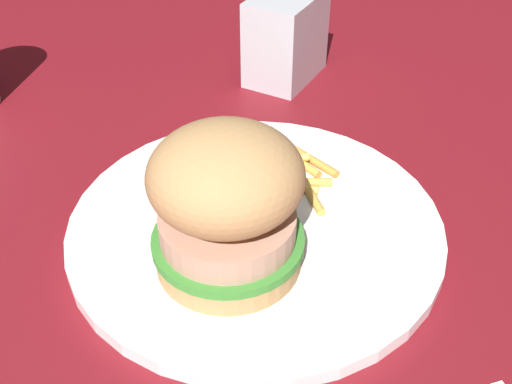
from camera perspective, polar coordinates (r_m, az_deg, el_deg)
The scene contains 5 objects.
ground_plane at distance 0.49m, azimuth 0.76°, elevation -3.61°, with size 1.60×1.60×0.00m, color maroon.
plate at distance 0.48m, azimuth -0.00°, elevation -3.35°, with size 0.29×0.29×0.01m, color white.
sandwich at distance 0.41m, azimuth -2.70°, elevation -0.94°, with size 0.11×0.11×0.11m.
fries_pile at distance 0.53m, azimuth 2.64°, elevation 2.11°, with size 0.10×0.12×0.01m.
napkin_dispenser at distance 0.68m, azimuth 2.75°, elevation 13.96°, with size 0.09×0.06×0.09m, color #B7BABF.
Camera 1 is at (0.07, 0.36, 0.33)m, focal length 43.68 mm.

